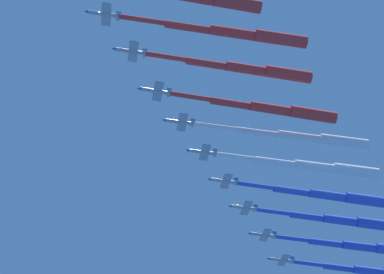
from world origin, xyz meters
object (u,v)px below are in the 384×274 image
(jet_port_inner, at_px, (237,33))
(jet_starboard_inner, at_px, (249,69))
(jet_trail_port, at_px, (343,221))
(jet_trail_starboard, at_px, (362,247))
(jet_port_mid, at_px, (274,109))
(jet_starboard_outer, at_px, (331,196))
(jet_starboard_mid, at_px, (303,137))
(jet_tail_end, at_px, (371,271))
(jet_port_outer, at_px, (318,167))

(jet_port_inner, distance_m, jet_starboard_inner, 11.63)
(jet_trail_port, bearing_deg, jet_trail_starboard, 108.14)
(jet_port_mid, relative_size, jet_trail_starboard, 1.03)
(jet_port_mid, distance_m, jet_trail_starboard, 64.28)
(jet_starboard_inner, height_order, jet_trail_port, jet_starboard_inner)
(jet_starboard_outer, bearing_deg, jet_starboard_mid, -62.57)
(jet_trail_starboard, bearing_deg, jet_tail_end, 121.42)
(jet_tail_end, bearing_deg, jet_port_mid, -66.62)
(jet_port_inner, xyz_separation_m, jet_port_outer, (-19.67, 47.68, -1.90))
(jet_port_outer, bearing_deg, jet_port_mid, -71.79)
(jet_port_inner, xyz_separation_m, jet_port_mid, (-11.37, 22.47, -3.58))
(jet_starboard_outer, bearing_deg, jet_port_mid, -68.50)
(jet_starboard_mid, height_order, jet_trail_starboard, jet_trail_starboard)
(jet_port_mid, distance_m, jet_tail_end, 76.04)
(jet_port_outer, bearing_deg, jet_starboard_inner, -71.02)
(jet_starboard_inner, relative_size, jet_starboard_mid, 0.93)
(jet_tail_end, bearing_deg, jet_starboard_mid, -63.80)
(jet_starboard_inner, bearing_deg, jet_port_mid, 110.47)
(jet_port_inner, distance_m, jet_starboard_mid, 39.25)
(jet_starboard_inner, bearing_deg, jet_starboard_outer, 111.23)
(jet_starboard_mid, relative_size, jet_port_outer, 1.03)
(jet_starboard_outer, distance_m, jet_trail_starboard, 25.19)
(jet_port_inner, relative_size, jet_trail_starboard, 1.08)
(jet_starboard_inner, distance_m, jet_trail_starboard, 78.02)
(jet_port_inner, distance_m, jet_trail_starboard, 89.40)
(jet_tail_end, bearing_deg, jet_trail_starboard, -58.58)
(jet_port_mid, xyz_separation_m, jet_trail_starboard, (-23.96, 59.62, 1.52))
(jet_starboard_inner, distance_m, jet_trail_port, 64.58)
(jet_starboard_outer, bearing_deg, jet_trail_starboard, 112.51)
(jet_port_outer, bearing_deg, jet_trail_starboard, 114.47)
(jet_port_mid, bearing_deg, jet_starboard_mid, 101.07)
(jet_starboard_inner, height_order, jet_port_mid, jet_starboard_inner)
(jet_trail_starboard, bearing_deg, jet_port_outer, -65.53)
(jet_port_inner, relative_size, jet_starboard_outer, 1.05)
(jet_starboard_inner, bearing_deg, jet_trail_starboard, 111.64)
(jet_port_mid, bearing_deg, jet_trail_port, 112.89)
(jet_trail_port, distance_m, jet_tail_end, 25.21)
(jet_starboard_inner, bearing_deg, jet_port_inner, -55.62)
(jet_starboard_mid, bearing_deg, jet_trail_port, 117.45)
(jet_port_outer, distance_m, jet_trail_port, 24.49)
(jet_trail_starboard, bearing_deg, jet_starboard_mid, -65.04)
(jet_port_inner, bearing_deg, jet_port_outer, 112.42)
(jet_port_inner, height_order, jet_starboard_outer, jet_port_inner)
(jet_starboard_mid, bearing_deg, jet_starboard_inner, -74.33)
(jet_starboard_mid, bearing_deg, jet_port_outer, 116.46)
(jet_port_outer, distance_m, jet_tail_end, 49.66)
(jet_tail_end, bearing_deg, jet_starboard_outer, -64.63)
(jet_port_mid, height_order, jet_trail_starboard, jet_trail_starboard)
(jet_starboard_mid, relative_size, jet_starboard_outer, 1.05)
(jet_starboard_inner, relative_size, jet_trail_port, 1.03)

